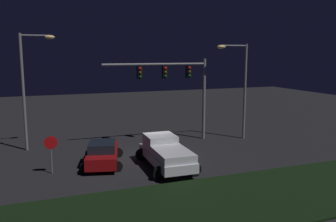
{
  "coord_description": "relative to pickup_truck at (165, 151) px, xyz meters",
  "views": [
    {
      "loc": [
        -7.44,
        -22.35,
        6.89
      ],
      "look_at": [
        1.26,
        0.66,
        2.91
      ],
      "focal_mm": 37.97,
      "sensor_mm": 36.0,
      "label": 1
    }
  ],
  "objects": [
    {
      "name": "traffic_signal_gantry",
      "position": [
        3.08,
        5.89,
        3.9
      ],
      "size": [
        8.32,
        0.56,
        6.5
      ],
      "color": "slate",
      "rests_on": "ground_plane"
    },
    {
      "name": "grass_median",
      "position": [
        0.16,
        -5.97,
        -0.95
      ],
      "size": [
        26.1,
        6.22,
        0.1
      ],
      "primitive_type": "cube",
      "color": "black",
      "rests_on": "ground_plane"
    },
    {
      "name": "street_lamp_left",
      "position": [
        -7.55,
        7.19,
        4.19
      ],
      "size": [
        2.41,
        0.44,
        8.29
      ],
      "color": "slate",
      "rests_on": "ground_plane"
    },
    {
      "name": "car_sedan",
      "position": [
        -3.52,
        1.8,
        -0.26
      ],
      "size": [
        3.14,
        4.7,
        1.51
      ],
      "rotation": [
        0.0,
        0.0,
        1.33
      ],
      "color": "maroon",
      "rests_on": "ground_plane"
    },
    {
      "name": "pickup_truck",
      "position": [
        0.0,
        0.0,
        0.0
      ],
      "size": [
        2.98,
        5.46,
        1.8
      ],
      "rotation": [
        0.0,
        0.0,
        1.54
      ],
      "color": "silver",
      "rests_on": "ground_plane"
    },
    {
      "name": "stop_sign",
      "position": [
        -6.58,
        1.17,
        0.56
      ],
      "size": [
        0.76,
        0.08,
        2.23
      ],
      "color": "slate",
      "rests_on": "ground_plane"
    },
    {
      "name": "street_lamp_right",
      "position": [
        8.06,
        4.78,
        3.87
      ],
      "size": [
        2.7,
        0.44,
        7.66
      ],
      "color": "slate",
      "rests_on": "ground_plane"
    },
    {
      "name": "ground_plane",
      "position": [
        0.16,
        2.64,
        -1.0
      ],
      "size": [
        80.0,
        80.0,
        0.0
      ],
      "primitive_type": "plane",
      "color": "black"
    }
  ]
}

